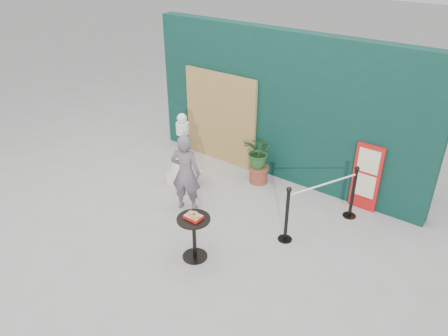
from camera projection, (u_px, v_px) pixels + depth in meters
ground at (180, 250)px, 7.12m from camera, size 60.00×60.00×0.00m
back_wall at (283, 108)px, 8.60m from camera, size 6.00×0.30×3.00m
bamboo_fence at (220, 118)px, 9.43m from camera, size 1.80×0.08×2.00m
woman at (186, 173)px, 7.83m from camera, size 0.64×0.53×1.50m
menu_board at (366, 178)px, 7.88m from camera, size 0.50×0.07×1.30m
statue at (184, 157)px, 8.64m from camera, size 0.60×0.60×1.55m
cafe_table at (194, 232)px, 6.73m from camera, size 0.52×0.52×0.75m
food_basket at (194, 216)px, 6.59m from camera, size 0.26×0.19×0.11m
planter at (259, 156)px, 8.74m from camera, size 0.61×0.53×1.03m
stanchion_barrier at (321, 204)px, 7.42m from camera, size 0.84×1.54×1.03m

